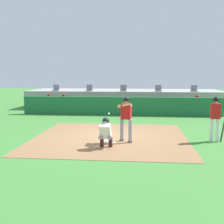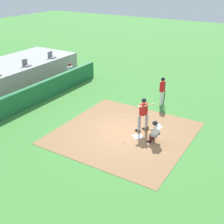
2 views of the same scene
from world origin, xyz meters
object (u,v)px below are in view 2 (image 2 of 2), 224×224
at_px(home_plate, 138,137).
at_px(catcher_crouched, 154,131).
at_px(batter_at_plate, 143,113).
at_px(on_deck_batter, 162,90).
at_px(stadium_seat_3, 26,64).
at_px(dugout_player_2, 71,72).
at_px(stadium_seat_4, 51,56).

height_order(home_plate, catcher_crouched, catcher_crouched).
distance_m(batter_at_plate, catcher_crouched, 1.23).
height_order(catcher_crouched, on_deck_batter, on_deck_batter).
height_order(batter_at_plate, on_deck_batter, batter_at_plate).
height_order(batter_at_plate, catcher_crouched, batter_at_plate).
bearing_deg(stadium_seat_3, dugout_player_2, -39.85).
bearing_deg(on_deck_batter, batter_at_plate, -172.75).
bearing_deg(catcher_crouched, home_plate, 89.92).
bearing_deg(on_deck_batter, dugout_player_2, 83.79).
bearing_deg(on_deck_batter, catcher_crouched, -161.89).
relative_size(dugout_player_2, stadium_seat_3, 2.71).
xyz_separation_m(batter_at_plate, stadium_seat_4, (4.51, 10.08, 0.50)).
relative_size(home_plate, catcher_crouched, 0.24).
bearing_deg(dugout_player_2, on_deck_batter, -96.21).
height_order(home_plate, stadium_seat_3, stadium_seat_3).
distance_m(on_deck_batter, dugout_player_2, 7.65).
xyz_separation_m(on_deck_batter, dugout_player_2, (0.83, 7.60, -0.35)).
distance_m(batter_at_plate, on_deck_batter, 3.55).
distance_m(catcher_crouched, stadium_seat_3, 11.35).
xyz_separation_m(catcher_crouched, dugout_player_2, (5.04, 8.98, 0.06)).
xyz_separation_m(batter_at_plate, on_deck_batter, (3.52, 0.45, -0.02)).
bearing_deg(catcher_crouched, stadium_seat_3, 76.71).
bearing_deg(batter_at_plate, stadium_seat_3, 79.28).
xyz_separation_m(home_plate, stadium_seat_3, (2.60, 10.18, 1.51)).
relative_size(catcher_crouched, dugout_player_2, 1.44).
bearing_deg(dugout_player_2, catcher_crouched, -119.31).
xyz_separation_m(catcher_crouched, stadium_seat_4, (5.20, 11.01, 0.93)).
relative_size(stadium_seat_3, stadium_seat_4, 1.00).
xyz_separation_m(batter_at_plate, catcher_crouched, (-0.69, -0.93, -0.43)).
bearing_deg(on_deck_batter, home_plate, -172.62).
xyz_separation_m(catcher_crouched, on_deck_batter, (4.21, 1.38, 0.41)).
height_order(catcher_crouched, stadium_seat_3, stadium_seat_3).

